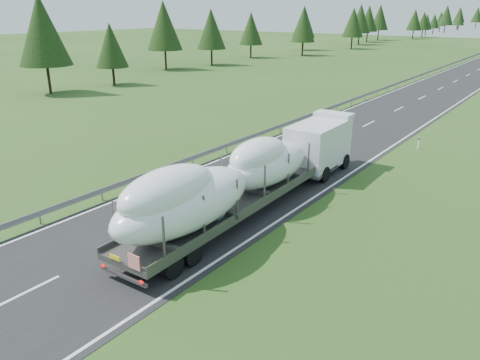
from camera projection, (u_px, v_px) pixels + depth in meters
The scene contains 4 objects.
ground at pixel (25, 293), 18.57m from camera, with size 400.00×400.00×0.00m, color #274617.
guardrail at pixel (461, 60), 97.18m from camera, with size 0.10×400.00×0.76m.
tree_line_left at pixel (352, 21), 140.53m from camera, with size 15.65×339.31×12.60m.
boat_truck at pixel (245, 174), 25.03m from camera, with size 3.55×20.61×4.24m.
Camera 1 is at (16.25, -7.83, 10.60)m, focal length 35.00 mm.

